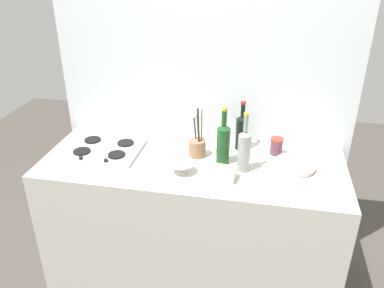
# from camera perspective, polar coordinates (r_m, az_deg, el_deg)

# --- Properties ---
(ground_plane) EXTENTS (6.00, 6.00, 0.00)m
(ground_plane) POSITION_cam_1_polar(r_m,az_deg,el_deg) (2.91, -0.00, -18.21)
(ground_plane) COLOR #47423D
(ground_plane) RESTS_ON ground
(counter_block) EXTENTS (1.80, 0.70, 0.90)m
(counter_block) POSITION_cam_1_polar(r_m,az_deg,el_deg) (2.61, -0.00, -11.23)
(counter_block) COLOR beige
(counter_block) RESTS_ON ground
(backsplash_panel) EXTENTS (1.90, 0.06, 2.35)m
(backsplash_panel) POSITION_cam_1_polar(r_m,az_deg,el_deg) (2.58, 1.65, 6.80)
(backsplash_panel) COLOR silver
(backsplash_panel) RESTS_ON ground
(stovetop_hob) EXTENTS (0.45, 0.36, 0.04)m
(stovetop_hob) POSITION_cam_1_polar(r_m,az_deg,el_deg) (2.53, -12.52, -0.74)
(stovetop_hob) COLOR #B2B2B7
(stovetop_hob) RESTS_ON counter_block
(plate_stack) EXTENTS (0.23, 0.23, 0.04)m
(plate_stack) POSITION_cam_1_polar(r_m,az_deg,el_deg) (2.36, 14.59, -3.00)
(plate_stack) COLOR silver
(plate_stack) RESTS_ON counter_block
(wine_bottle_leftmost) EXTENTS (0.08, 0.08, 0.35)m
(wine_bottle_leftmost) POSITION_cam_1_polar(r_m,az_deg,el_deg) (2.29, 4.53, 0.23)
(wine_bottle_leftmost) COLOR #19471E
(wine_bottle_leftmost) RESTS_ON counter_block
(wine_bottle_mid_left) EXTENTS (0.07, 0.07, 0.32)m
(wine_bottle_mid_left) POSITION_cam_1_polar(r_m,az_deg,el_deg) (2.48, 7.17, 1.89)
(wine_bottle_mid_left) COLOR black
(wine_bottle_mid_left) RESTS_ON counter_block
(wine_bottle_mid_right) EXTENTS (0.07, 0.07, 0.35)m
(wine_bottle_mid_right) POSITION_cam_1_polar(r_m,az_deg,el_deg) (2.23, 7.52, -0.79)
(wine_bottle_mid_right) COLOR gray
(wine_bottle_mid_right) RESTS_ON counter_block
(mixing_bowl) EXTENTS (0.14, 0.14, 0.06)m
(mixing_bowl) POSITION_cam_1_polar(r_m,az_deg,el_deg) (2.24, -1.53, -3.39)
(mixing_bowl) COLOR white
(mixing_bowl) RESTS_ON counter_block
(butter_dish) EXTENTS (0.15, 0.11, 0.07)m
(butter_dish) POSITION_cam_1_polar(r_m,az_deg,el_deg) (2.19, 4.48, -4.26)
(butter_dish) COLOR silver
(butter_dish) RESTS_ON counter_block
(utensil_crock) EXTENTS (0.10, 0.10, 0.31)m
(utensil_crock) POSITION_cam_1_polar(r_m,az_deg,el_deg) (2.40, 0.77, -0.39)
(utensil_crock) COLOR #996B4C
(utensil_crock) RESTS_ON counter_block
(condiment_jar_front) EXTENTS (0.08, 0.08, 0.11)m
(condiment_jar_front) POSITION_cam_1_polar(r_m,az_deg,el_deg) (2.48, 12.07, -0.30)
(condiment_jar_front) COLOR #66384C
(condiment_jar_front) RESTS_ON counter_block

